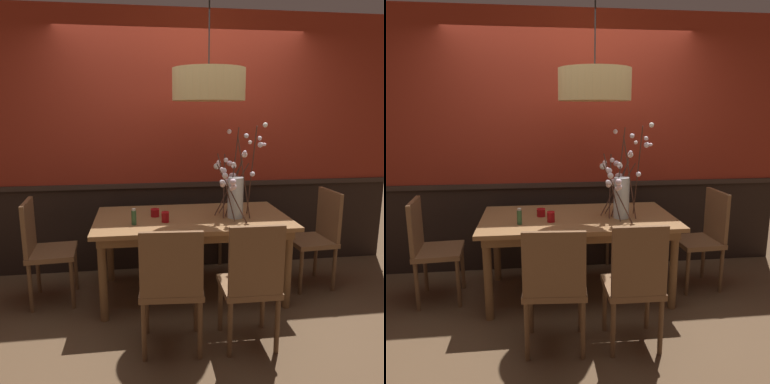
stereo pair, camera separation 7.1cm
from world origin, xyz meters
TOP-DOWN VIEW (x-y plane):
  - ground_plane at (0.00, 0.00)m, footprint 24.00×24.00m
  - back_wall at (0.00, 0.71)m, footprint 4.66×0.14m
  - dining_table at (0.00, 0.00)m, footprint 1.74×0.95m
  - chair_head_west_end at (-1.33, 0.02)m, footprint 0.43×0.46m
  - chair_far_side_right at (0.24, 0.89)m, footprint 0.45×0.45m
  - chair_near_side_right at (0.30, -0.90)m, footprint 0.40×0.40m
  - chair_head_east_end at (1.24, 0.02)m, footprint 0.43×0.43m
  - chair_far_side_left at (-0.24, 0.90)m, footprint 0.41×0.39m
  - chair_near_side_left at (-0.27, -0.87)m, footprint 0.47×0.43m
  - vase_with_blossoms at (0.38, -0.07)m, footprint 0.46×0.57m
  - candle_holder_nearer_center at (-0.33, 0.04)m, footprint 0.08×0.08m
  - candle_holder_nearer_edge at (-0.25, -0.15)m, footprint 0.07×0.07m
  - condiment_bottle at (-0.52, -0.18)m, footprint 0.04×0.04m
  - pendant_lamp at (0.13, -0.06)m, footprint 0.62×0.62m

SIDE VIEW (x-z plane):
  - ground_plane at x=0.00m, z-range 0.00..0.00m
  - chair_far_side_right at x=0.24m, z-range 0.05..0.95m
  - chair_far_side_left at x=-0.24m, z-range 0.05..0.97m
  - chair_near_side_right at x=0.30m, z-range 0.05..1.00m
  - chair_near_side_left at x=-0.27m, z-range 0.06..0.99m
  - chair_head_east_end at x=1.24m, z-range 0.05..1.01m
  - chair_head_west_end at x=-1.33m, z-range 0.06..1.00m
  - dining_table at x=0.00m, z-range 0.29..1.05m
  - candle_holder_nearer_center at x=-0.33m, z-range 0.75..0.83m
  - candle_holder_nearer_edge at x=-0.25m, z-range 0.75..0.84m
  - condiment_bottle at x=-0.52m, z-range 0.75..0.89m
  - vase_with_blossoms at x=0.38m, z-range 0.57..1.42m
  - back_wall at x=0.00m, z-range -0.01..2.68m
  - pendant_lamp at x=0.13m, z-range 1.46..2.37m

